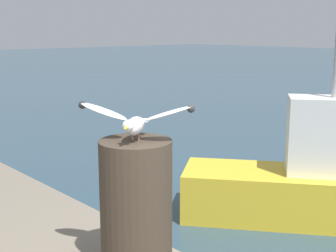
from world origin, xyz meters
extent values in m
cylinder|color=#382D23|center=(-1.19, -0.32, 1.64)|extent=(0.42, 0.42, 0.77)
cylinder|color=#C67160|center=(-1.21, -0.32, 2.04)|extent=(0.01, 0.01, 0.04)
cylinder|color=#C67160|center=(-1.18, -0.30, 2.04)|extent=(0.01, 0.01, 0.04)
ellipsoid|color=silver|center=(-1.19, -0.32, 2.11)|extent=(0.21, 0.24, 0.10)
sphere|color=silver|center=(-1.11, -0.43, 2.13)|extent=(0.06, 0.06, 0.06)
cone|color=gold|center=(-1.08, -0.47, 2.13)|extent=(0.04, 0.05, 0.02)
cube|color=silver|center=(-1.27, -0.20, 2.11)|extent=(0.11, 0.10, 0.01)
ellipsoid|color=silver|center=(-1.35, -0.42, 2.18)|extent=(0.30, 0.26, 0.11)
sphere|color=#262626|center=(-1.45, -0.50, 2.21)|extent=(0.04, 0.04, 0.04)
ellipsoid|color=silver|center=(-1.04, -0.20, 2.18)|extent=(0.30, 0.26, 0.11)
sphere|color=#262626|center=(-0.94, -0.13, 2.21)|extent=(0.04, 0.04, 0.04)
cube|color=white|center=(-2.30, 3.91, 1.22)|extent=(1.27, 1.17, 1.06)
camera|label=1|loc=(0.89, -1.94, 2.64)|focal=50.95mm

